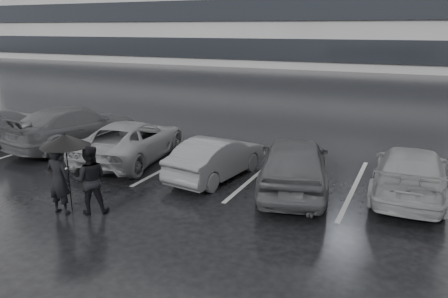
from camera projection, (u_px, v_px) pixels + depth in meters
ground at (202, 199)px, 11.11m from camera, size 160.00×160.00×0.00m
car_main at (294, 164)px, 11.55m from camera, size 2.75×4.67×1.49m
car_west_a at (217, 158)px, 12.61m from camera, size 1.77×3.76×1.19m
car_west_b at (132, 141)px, 14.27m from camera, size 2.86×4.98×1.31m
car_west_c at (76, 127)px, 15.87m from camera, size 2.91×5.39×1.48m
car_east at (410, 172)px, 11.22m from camera, size 1.83×4.41×1.27m
pedestrian_left at (59, 180)px, 10.09m from camera, size 0.62×0.43×1.64m
pedestrian_right at (90, 180)px, 10.13m from camera, size 1.00×0.96×1.63m
umbrella at (65, 140)px, 9.97m from camera, size 1.13×1.13×1.91m
stall_stripes at (216, 168)px, 13.62m from camera, size 19.72×5.00×0.00m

